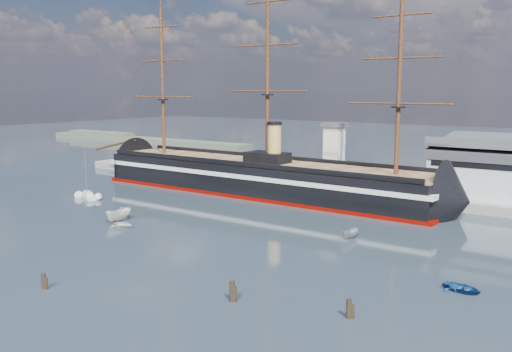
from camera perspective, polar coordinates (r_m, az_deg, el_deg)
The scene contains 13 objects.
ground at distance 116.08m, azimuth -1.28°, elevation -3.79°, with size 600.00×600.00×0.00m, color #242F37.
quay at distance 141.54m, azimuth 10.80°, elevation -1.66°, with size 180.00×18.00×2.00m, color slate.
quay_tower at distance 140.52m, azimuth 7.81°, elevation 2.36°, with size 5.00×5.00×15.00m.
shoreline at distance 279.24m, azimuth -12.53°, elevation 3.66°, with size 120.00×10.00×4.00m.
warship at distance 137.92m, azimuth -0.15°, elevation -0.08°, with size 113.01×17.75×53.94m.
sailboat at distance 137.67m, azimuth -16.45°, elevation -1.86°, with size 7.14×4.73×11.08m.
motorboat_a at distance 112.66m, azimuth -13.56°, elevation -4.43°, with size 7.45×2.73×2.98m, color white.
motorboat_b at distance 107.70m, azimuth -13.11°, elevation -5.02°, with size 2.87×1.15×1.34m, color silver.
motorboat_c at distance 98.21m, azimuth 9.41°, elevation -6.24°, with size 5.26×1.93×2.10m, color gray.
motorboat_e at distance 77.27m, azimuth 19.90°, elevation -10.83°, with size 3.02×1.21×1.41m, color navy.
piling_near_mid at distance 78.57m, azimuth -20.42°, elevation -10.53°, with size 0.64×0.64×2.76m, color black.
piling_near_right at distance 69.84m, azimuth -2.40°, elevation -12.41°, with size 0.64×0.64×3.24m, color black.
piling_far_right at distance 65.90m, azimuth 9.25°, elevation -13.86°, with size 0.64×0.64×2.91m, color black.
Camera 1 is at (68.05, -50.60, 25.21)m, focal length 40.00 mm.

